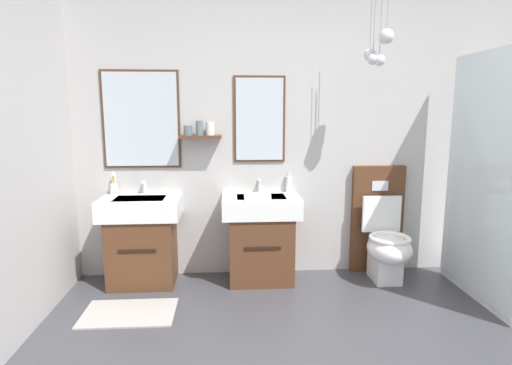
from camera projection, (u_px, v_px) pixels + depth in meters
wall_back at (311, 137)px, 3.83m from camera, size 4.48×0.63×2.51m
bath_mat at (129, 313)px, 3.13m from camera, size 0.68×0.44×0.01m
vanity_sink_left at (142, 238)px, 3.63m from camera, size 0.67×0.46×0.77m
tap_on_left_sink at (144, 186)px, 3.72m from camera, size 0.03×0.13×0.11m
vanity_sink_right at (261, 236)px, 3.70m from camera, size 0.67×0.46×0.77m
tap_on_right_sink at (259, 185)px, 3.79m from camera, size 0.03×0.13×0.11m
toilet at (383, 237)px, 3.77m from camera, size 0.48×0.62×1.00m
toothbrush_cup at (114, 188)px, 3.69m from camera, size 0.07×0.07×0.20m
soap_dispenser at (289, 184)px, 3.80m from camera, size 0.06×0.06×0.18m
folded_hand_towel at (257, 196)px, 3.51m from camera, size 0.22×0.16×0.04m
shower_tray at (510, 248)px, 3.36m from camera, size 0.95×1.00×1.95m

